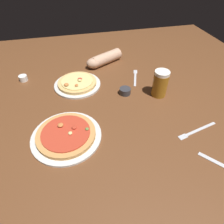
# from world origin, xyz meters

# --- Properties ---
(ground_plane) EXTENTS (2.40, 2.40, 0.03)m
(ground_plane) POSITION_xyz_m (0.00, 0.00, -0.01)
(ground_plane) COLOR brown
(pizza_plate_near) EXTENTS (0.33, 0.33, 0.05)m
(pizza_plate_near) POSITION_xyz_m (-0.25, -0.10, 0.02)
(pizza_plate_near) COLOR silver
(pizza_plate_near) RESTS_ON ground_plane
(pizza_plate_far) EXTENTS (0.29, 0.29, 0.05)m
(pizza_plate_far) POSITION_xyz_m (-0.15, 0.32, 0.02)
(pizza_plate_far) COLOR silver
(pizza_plate_far) RESTS_ON ground_plane
(beer_mug_dark) EXTENTS (0.12, 0.11, 0.16)m
(beer_mug_dark) POSITION_xyz_m (0.32, 0.11, 0.08)
(beer_mug_dark) COLOR #9E6619
(beer_mug_dark) RESTS_ON ground_plane
(ramekin_sauce) EXTENTS (0.05, 0.05, 0.04)m
(ramekin_sauce) POSITION_xyz_m (-0.50, 0.46, 0.02)
(ramekin_sauce) COLOR white
(ramekin_sauce) RESTS_ON ground_plane
(ramekin_butter) EXTENTS (0.07, 0.07, 0.04)m
(ramekin_butter) POSITION_xyz_m (0.12, 0.17, 0.02)
(ramekin_butter) COLOR #333338
(ramekin_butter) RESTS_ON ground_plane
(fork_left) EXTENTS (0.23, 0.07, 0.01)m
(fork_left) POSITION_xyz_m (0.38, -0.21, 0.00)
(fork_left) COLOR silver
(fork_left) RESTS_ON ground_plane
(knife_right) EXTENTS (0.15, 0.17, 0.01)m
(knife_right) POSITION_xyz_m (0.38, -0.41, 0.00)
(knife_right) COLOR silver
(knife_right) RESTS_ON ground_plane
(fork_spare) EXTENTS (0.09, 0.20, 0.01)m
(fork_spare) POSITION_xyz_m (0.24, 0.33, 0.00)
(fork_spare) COLOR silver
(fork_spare) RESTS_ON ground_plane
(diner_arm) EXTENTS (0.28, 0.19, 0.08)m
(diner_arm) POSITION_xyz_m (0.06, 0.55, 0.04)
(diner_arm) COLOR tan
(diner_arm) RESTS_ON ground_plane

